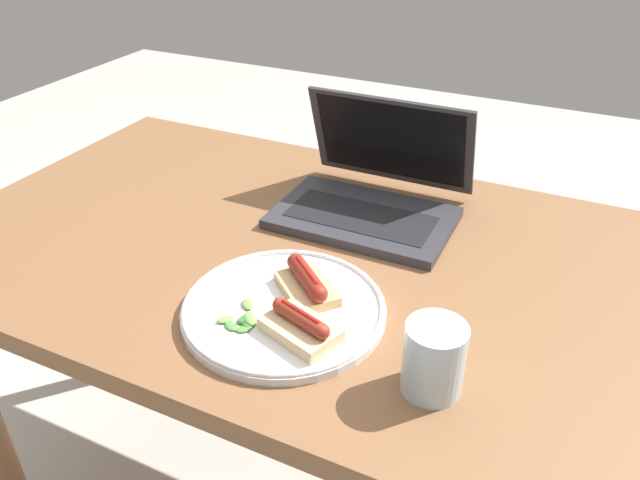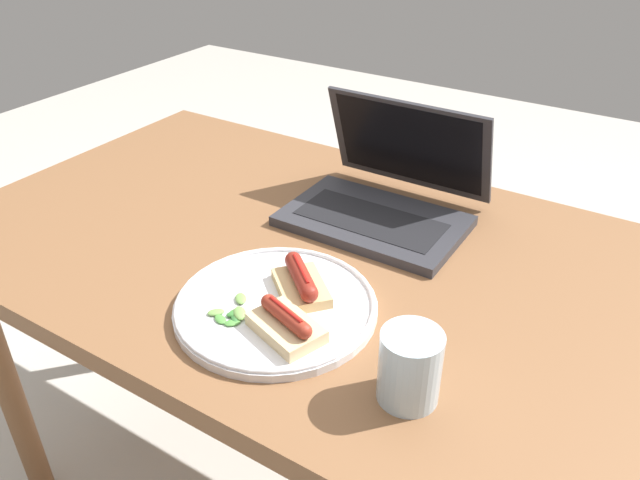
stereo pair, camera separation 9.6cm
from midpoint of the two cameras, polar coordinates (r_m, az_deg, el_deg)
name	(u,v)px [view 2 (the right image)]	position (r m, az deg, el deg)	size (l,w,h in m)	color
desk	(355,295)	(1.06, 5.86, -5.16)	(1.46, 0.76, 0.70)	brown
laptop	(384,198)	(1.13, 8.29, 3.75)	(0.31, 0.27, 0.20)	#2D2D33
plate	(276,305)	(0.90, -1.04, -6.10)	(0.30, 0.30, 0.02)	silver
sausage_toast_left	(286,324)	(0.84, 0.16, -7.83)	(0.12, 0.09, 0.04)	#D6B784
sausage_toast_middle	(301,282)	(0.91, 1.26, -4.00)	(0.12, 0.12, 0.04)	tan
salad_pile	(233,313)	(0.88, -4.86, -6.74)	(0.06, 0.08, 0.01)	#709E4C
drinking_glass	(410,367)	(0.77, 11.85, -11.43)	(0.08, 0.08, 0.10)	silver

